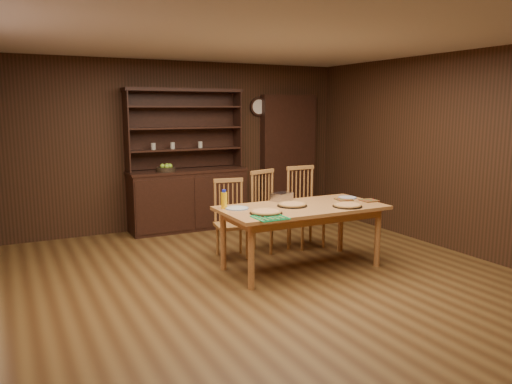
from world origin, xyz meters
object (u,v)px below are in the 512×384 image
dining_table (302,213)px  chair_right (304,204)px  china_hutch (187,191)px  chair_left (230,216)px  chair_center (267,208)px  juice_bottle (224,200)px

dining_table → chair_right: chair_right is taller
china_hutch → chair_left: (-0.00, -1.64, -0.07)m
chair_right → chair_left: bearing=-178.8°
dining_table → chair_center: 0.93m
china_hutch → chair_center: 1.65m
chair_right → juice_bottle: size_ratio=5.02×
juice_bottle → chair_left: bearing=59.5°
china_hutch → juice_bottle: bearing=-98.5°
dining_table → chair_left: bearing=122.8°
chair_left → chair_center: size_ratio=0.94×
dining_table → juice_bottle: size_ratio=8.79×
chair_left → chair_right: size_ratio=0.91×
dining_table → juice_bottle: juice_bottle is taller
dining_table → chair_left: 1.00m
china_hutch → dining_table: china_hutch is taller
chair_center → chair_right: 0.54m
chair_center → chair_right: bearing=-23.4°
china_hutch → chair_left: bearing=-90.1°
chair_left → chair_center: (0.58, 0.09, 0.04)m
dining_table → chair_center: size_ratio=1.80×
dining_table → chair_right: size_ratio=1.75×
chair_left → chair_right: chair_right is taller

